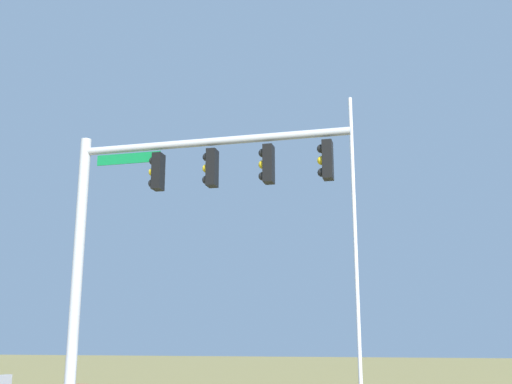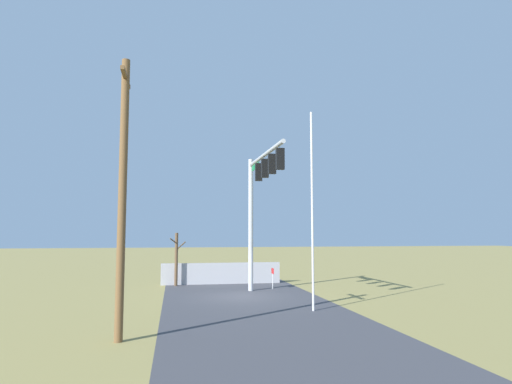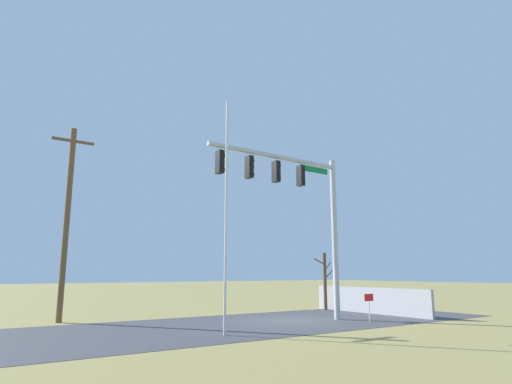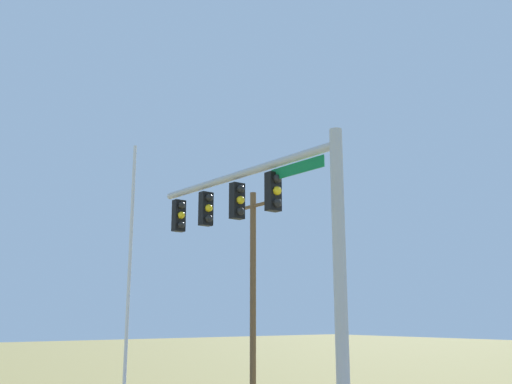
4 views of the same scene
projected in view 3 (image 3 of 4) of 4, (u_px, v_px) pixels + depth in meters
The scene contains 9 objects.
ground_plane at pixel (289, 321), 19.62m from camera, with size 160.00×160.00×0.00m, color olive.
road_surface at pixel (211, 327), 17.42m from camera, with size 28.00×8.00×0.01m, color #3D3D42.
sidewalk_corner at pixel (353, 318), 20.68m from camera, with size 6.00×6.00×0.01m, color #B7B5AD.
retaining_fence at pixel (369, 300), 23.34m from camera, with size 0.20×7.77×1.37m, color #A8A8AD.
signal_mast at pixel (300, 198), 19.88m from camera, with size 7.23×0.53×7.66m.
flagpole at pixel (226, 213), 15.86m from camera, with size 0.10×0.10×8.68m, color silver.
utility_pole at pixel (67, 218), 19.80m from camera, with size 1.90×0.26×8.91m.
bare_tree at pixel (325, 280), 25.66m from camera, with size 1.27×1.02×3.32m.
open_sign at pixel (369, 301), 19.46m from camera, with size 0.56×0.04×1.22m.
Camera 3 is at (-12.62, -16.04, 2.17)m, focal length 30.29 mm.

